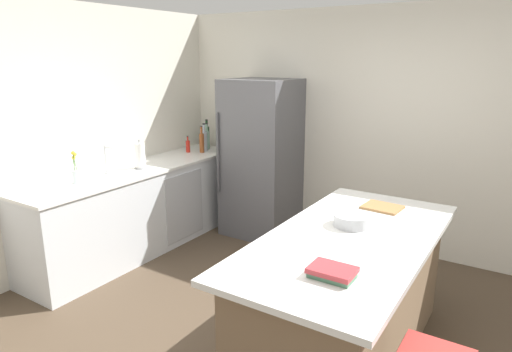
# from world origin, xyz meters

# --- Properties ---
(ground_plane) EXTENTS (7.20, 7.20, 0.00)m
(ground_plane) POSITION_xyz_m (0.00, 0.00, 0.00)
(ground_plane) COLOR #4C3D2D
(wall_rear) EXTENTS (6.00, 0.10, 2.60)m
(wall_rear) POSITION_xyz_m (0.00, 2.25, 1.30)
(wall_rear) COLOR silver
(wall_rear) RESTS_ON ground_plane
(wall_left) EXTENTS (0.10, 6.00, 2.60)m
(wall_left) POSITION_xyz_m (-2.45, 0.00, 1.30)
(wall_left) COLOR silver
(wall_left) RESTS_ON ground_plane
(counter_run_left) EXTENTS (0.68, 2.75, 0.93)m
(counter_run_left) POSITION_xyz_m (-2.08, 0.74, 0.46)
(counter_run_left) COLOR silver
(counter_run_left) RESTS_ON ground_plane
(kitchen_island) EXTENTS (1.00, 2.09, 0.92)m
(kitchen_island) POSITION_xyz_m (0.54, 0.17, 0.46)
(kitchen_island) COLOR #7A6047
(kitchen_island) RESTS_ON ground_plane
(refrigerator) EXTENTS (0.78, 0.74, 1.84)m
(refrigerator) POSITION_xyz_m (-1.21, 1.85, 0.92)
(refrigerator) COLOR #56565B
(refrigerator) RESTS_ON ground_plane
(sink_faucet) EXTENTS (0.15, 0.05, 0.30)m
(sink_faucet) POSITION_xyz_m (-2.12, 0.37, 1.08)
(sink_faucet) COLOR silver
(sink_faucet) RESTS_ON counter_run_left
(flower_vase) EXTENTS (0.07, 0.07, 0.31)m
(flower_vase) POSITION_xyz_m (-2.09, -0.02, 1.03)
(flower_vase) COLOR silver
(flower_vase) RESTS_ON counter_run_left
(paper_towel_roll) EXTENTS (0.14, 0.14, 0.31)m
(paper_towel_roll) POSITION_xyz_m (-2.02, 0.72, 1.06)
(paper_towel_roll) COLOR gray
(paper_towel_roll) RESTS_ON counter_run_left
(wine_bottle) EXTENTS (0.06, 0.06, 0.36)m
(wine_bottle) POSITION_xyz_m (-2.15, 2.00, 1.08)
(wine_bottle) COLOR #19381E
(wine_bottle) RESTS_ON counter_run_left
(gin_bottle) EXTENTS (0.07, 0.07, 0.33)m
(gin_bottle) POSITION_xyz_m (-2.07, 1.91, 1.06)
(gin_bottle) COLOR #8CB79E
(gin_bottle) RESTS_ON counter_run_left
(soda_bottle) EXTENTS (0.08, 0.08, 0.35)m
(soda_bottle) POSITION_xyz_m (-2.04, 1.81, 1.06)
(soda_bottle) COLOR silver
(soda_bottle) RESTS_ON counter_run_left
(vinegar_bottle) EXTENTS (0.06, 0.06, 0.33)m
(vinegar_bottle) POSITION_xyz_m (-1.99, 1.71, 1.06)
(vinegar_bottle) COLOR #994C23
(vinegar_bottle) RESTS_ON counter_run_left
(hot_sauce_bottle) EXTENTS (0.05, 0.05, 0.21)m
(hot_sauce_bottle) POSITION_xyz_m (-2.15, 1.62, 1.01)
(hot_sauce_bottle) COLOR red
(hot_sauce_bottle) RESTS_ON counter_run_left
(cookbook_stack) EXTENTS (0.25, 0.18, 0.06)m
(cookbook_stack) POSITION_xyz_m (0.67, -0.43, 0.95)
(cookbook_stack) COLOR #4C7F60
(cookbook_stack) RESTS_ON kitchen_island
(mixing_bowl) EXTENTS (0.26, 0.26, 0.09)m
(mixing_bowl) POSITION_xyz_m (0.48, 0.36, 0.96)
(mixing_bowl) COLOR #B2B5BA
(mixing_bowl) RESTS_ON kitchen_island
(cutting_board) EXTENTS (0.31, 0.26, 0.02)m
(cutting_board) POSITION_xyz_m (0.54, 0.85, 0.93)
(cutting_board) COLOR #9E7042
(cutting_board) RESTS_ON kitchen_island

